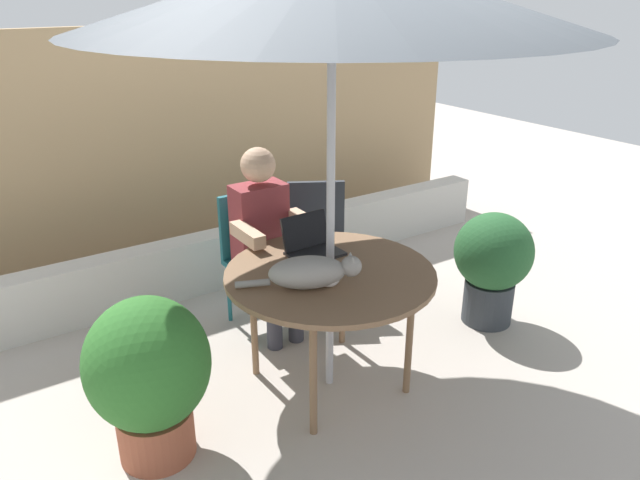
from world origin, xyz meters
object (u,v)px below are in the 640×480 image
Objects in this scene: chair_occupied at (255,248)px; patio_table at (330,280)px; person_seated at (265,233)px; cat at (312,272)px; laptop at (310,242)px; chair_empty at (317,236)px; potted_plant_near_fence at (149,373)px; potted_plant_by_chair at (493,261)px.

patio_table is at bearing -90.00° from chair_occupied.
person_seated reaches higher than cat.
chair_empty is at bearing 53.32° from laptop.
person_seated is 4.06× the size of laptop.
potted_plant_near_fence is at bearing -150.54° from chair_empty.
laptop is 1.18m from potted_plant_near_fence.
chair_empty is 0.74m from laptop.
laptop is at bearing -83.63° from person_seated.
potted_plant_near_fence is at bearing -144.54° from person_seated.
chair_empty reaches higher than patio_table.
person_seated is (0.00, -0.16, 0.17)m from chair_occupied.
potted_plant_near_fence is (-1.04, -0.01, -0.20)m from patio_table.
chair_occupied reaches higher than potted_plant_near_fence.
laptop reaches higher than potted_plant_near_fence.
laptop is at bearing 166.97° from potted_plant_by_chair.
potted_plant_by_chair is (0.85, -0.85, -0.08)m from chair_empty.
cat is at bearing -5.88° from potted_plant_near_fence.
potted_plant_near_fence is (-0.86, 0.09, -0.33)m from cat.
laptop reaches higher than patio_table.
potted_plant_near_fence reaches higher than potted_plant_by_chair.
laptop is at bearing 58.71° from cat.
chair_occupied is 1.60m from potted_plant_by_chair.
patio_table is at bearing -100.15° from laptop.
person_seated is (0.00, 0.73, 0.03)m from patio_table.
chair_empty is at bearing 60.91° from patio_table.
person_seated reaches higher than chair_occupied.
potted_plant_by_chair is at bearing 0.01° from potted_plant_near_fence.
chair_empty is at bearing 13.29° from person_seated.
potted_plant_by_chair reaches higher than patio_table.
laptop reaches higher than cat.
person_seated is 1.53m from potted_plant_by_chair.
cat is at bearing -100.40° from chair_occupied.
person_seated is at bearing 96.37° from laptop.
laptop is (0.05, 0.28, 0.11)m from patio_table.
cat is (-0.18, -0.83, 0.10)m from person_seated.
person_seated is at bearing 77.68° from cat.
chair_occupied is 2.95× the size of laptop.
potted_plant_by_chair is (1.32, -0.74, -0.25)m from person_seated.
potted_plant_by_chair is at bearing -0.53° from patio_table.
patio_table is at bearing -90.00° from person_seated.
laptop is (0.05, -0.61, 0.25)m from chair_occupied.
cat is 0.69× the size of potted_plant_near_fence.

